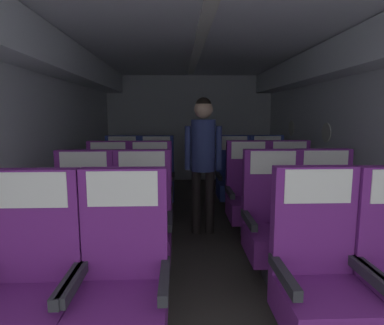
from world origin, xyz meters
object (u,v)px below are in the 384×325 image
at_px(seat_d_left_window, 122,181).
at_px(seat_d_right_window, 234,180).
at_px(seat_c_left_window, 108,198).
at_px(seat_c_left_aisle, 150,198).
at_px(seat_b_right_aisle, 327,224).
at_px(flight_attendant, 203,151).
at_px(seat_c_right_window, 249,197).
at_px(seat_b_left_window, 83,227).
at_px(seat_b_right_window, 274,225).
at_px(seat_c_right_aisle, 290,196).
at_px(seat_d_right_aisle, 268,180).
at_px(seat_d_left_aisle, 157,181).
at_px(seat_a_left_aisle, 122,287).
at_px(seat_a_right_window, 320,281).
at_px(seat_a_left_window, 30,290).
at_px(seat_b_left_aisle, 142,226).

bearing_deg(seat_d_left_window, seat_d_right_window, -0.20).
xyz_separation_m(seat_c_left_window, seat_c_left_aisle, (0.48, -0.01, 0.00)).
distance_m(seat_b_right_aisle, flight_attendant, 1.56).
xyz_separation_m(seat_c_right_window, seat_d_left_window, (-1.62, 0.98, 0.00)).
bearing_deg(seat_b_left_window, seat_c_left_window, 89.69).
xyz_separation_m(seat_b_right_window, seat_c_right_aisle, (0.48, 0.97, 0.00)).
xyz_separation_m(seat_c_left_window, flight_attendant, (1.09, 0.12, 0.52)).
relative_size(seat_b_right_aisle, seat_c_right_window, 1.00).
xyz_separation_m(seat_c_left_window, seat_c_right_window, (1.61, 0.00, 0.00)).
bearing_deg(seat_d_right_aisle, seat_d_left_aisle, -179.61).
xyz_separation_m(seat_a_left_aisle, seat_d_right_aisle, (1.62, 2.91, 0.00)).
distance_m(seat_c_left_aisle, seat_d_right_aisle, 1.91).
bearing_deg(seat_a_right_window, seat_b_right_window, 89.31).
height_order(seat_d_left_aisle, flight_attendant, flight_attendant).
height_order(seat_b_left_window, seat_d_left_aisle, same).
xyz_separation_m(seat_b_right_aisle, seat_d_left_aisle, (-1.60, 1.93, 0.00)).
bearing_deg(flight_attendant, seat_a_left_window, 59.46).
distance_m(seat_b_right_window, seat_d_left_aisle, 2.25).
distance_m(seat_b_right_aisle, seat_c_right_window, 1.07).
height_order(seat_a_right_window, seat_b_left_window, same).
distance_m(seat_b_right_window, seat_c_left_window, 1.89).
height_order(seat_c_left_aisle, seat_d_left_aisle, same).
xyz_separation_m(seat_b_right_window, seat_d_right_window, (-0.01, 1.95, 0.00)).
height_order(seat_b_left_window, flight_attendant, flight_attendant).
xyz_separation_m(seat_a_left_window, seat_c_left_window, (0.01, 1.94, 0.00)).
bearing_deg(seat_d_right_aisle, seat_a_left_window, -125.92).
distance_m(seat_d_left_window, seat_d_right_window, 1.62).
xyz_separation_m(seat_d_left_window, flight_attendant, (1.10, -0.87, 0.52)).
xyz_separation_m(seat_b_left_aisle, seat_d_right_window, (1.12, 1.93, 0.00)).
xyz_separation_m(seat_a_left_aisle, seat_d_left_window, (-0.50, 2.91, 0.00)).
distance_m(seat_b_left_window, seat_c_right_aisle, 2.31).
height_order(seat_b_left_aisle, seat_d_left_aisle, same).
distance_m(seat_a_left_aisle, seat_a_right_window, 1.12).
bearing_deg(seat_a_left_window, seat_b_left_window, 89.82).
height_order(seat_a_right_window, seat_d_right_aisle, same).
height_order(seat_c_left_aisle, flight_attendant, flight_attendant).
bearing_deg(seat_b_right_aisle, seat_a_right_window, -116.84).
height_order(seat_b_right_window, seat_c_left_window, same).
distance_m(seat_c_right_aisle, seat_d_right_window, 1.09).
bearing_deg(seat_d_left_window, seat_a_right_window, -60.84).
bearing_deg(seat_a_left_window, seat_c_right_window, 50.13).
bearing_deg(seat_d_left_aisle, seat_c_right_window, -40.75).
xyz_separation_m(seat_b_left_aisle, seat_c_left_aisle, (-0.01, 0.95, 0.00)).
relative_size(seat_b_left_aisle, seat_d_right_window, 1.00).
xyz_separation_m(seat_b_left_aisle, seat_d_left_aisle, (-0.00, 1.93, 0.00)).
bearing_deg(seat_c_right_window, seat_c_left_aisle, -179.51).
xyz_separation_m(seat_c_left_aisle, seat_d_right_aisle, (1.63, 0.99, 0.00)).
bearing_deg(seat_a_right_window, seat_c_right_aisle, 75.54).
height_order(seat_c_right_window, seat_d_right_aisle, same).
bearing_deg(flight_attendant, seat_c_left_aisle, 9.09).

